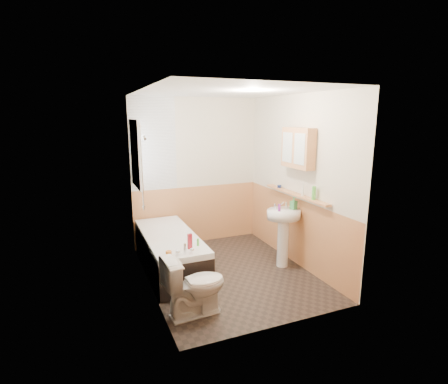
{
  "coord_description": "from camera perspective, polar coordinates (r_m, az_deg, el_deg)",
  "views": [
    {
      "loc": [
        -1.82,
        -4.26,
        2.18
      ],
      "look_at": [
        0.0,
        0.15,
        1.15
      ],
      "focal_mm": 28.0,
      "sensor_mm": 36.0,
      "label": 1
    }
  ],
  "objects": [
    {
      "name": "foam_can",
      "position": [
        4.83,
        14.47,
        -0.15
      ],
      "size": [
        0.07,
        0.07,
        0.18
      ],
      "primitive_type": "cylinder",
      "rotation": [
        0.0,
        0.0,
        0.38
      ],
      "color": "#59C647",
      "rests_on": "pine_shelf"
    },
    {
      "name": "shower_riser",
      "position": [
        4.93,
        -13.19,
        5.11
      ],
      "size": [
        0.11,
        0.08,
        1.21
      ],
      "color": "silver",
      "rests_on": "wall_left"
    },
    {
      "name": "wainscot_right",
      "position": [
        5.43,
        11.36,
        -6.1
      ],
      "size": [
        0.01,
        2.8,
        1.0
      ],
      "primitive_type": "cube",
      "color": "tan",
      "rests_on": "wall_right"
    },
    {
      "name": "toilet",
      "position": [
        4.03,
        -4.8,
        -14.96
      ],
      "size": [
        0.74,
        0.45,
        0.69
      ],
      "primitive_type": "imported",
      "rotation": [
        0.0,
        0.0,
        1.65
      ],
      "color": "white",
      "rests_on": "floor"
    },
    {
      "name": "tile_cladding_left",
      "position": [
        4.42,
        -12.38,
        -0.26
      ],
      "size": [
        0.01,
        2.8,
        2.5
      ],
      "primitive_type": "cube",
      "color": "white",
      "rests_on": "wall_left"
    },
    {
      "name": "green_bottle",
      "position": [
        5.03,
        12.77,
        0.64
      ],
      "size": [
        0.05,
        0.05,
        0.22
      ],
      "primitive_type": "cone",
      "rotation": [
        0.0,
        0.0,
        0.13
      ],
      "color": "silver",
      "rests_on": "pine_shelf"
    },
    {
      "name": "pine_shelf",
      "position": [
        5.2,
        11.53,
        -0.34
      ],
      "size": [
        0.1,
        1.5,
        0.03
      ],
      "primitive_type": "cube",
      "color": "tan",
      "rests_on": "wall_right"
    },
    {
      "name": "blue_gel",
      "position": [
        4.49,
        -5.6,
        -8.03
      ],
      "size": [
        0.06,
        0.04,
        0.2
      ],
      "primitive_type": "cube",
      "rotation": [
        0.0,
        0.0,
        0.13
      ],
      "color": "maroon",
      "rests_on": "bathtub"
    },
    {
      "name": "floor",
      "position": [
        5.12,
        0.66,
        -13.01
      ],
      "size": [
        2.8,
        2.8,
        0.0
      ],
      "primitive_type": "plane",
      "color": "black",
      "rests_on": "ground"
    },
    {
      "name": "window",
      "position": [
        5.29,
        -14.17,
        6.07
      ],
      "size": [
        0.03,
        0.79,
        0.99
      ],
      "color": "white",
      "rests_on": "wall_left"
    },
    {
      "name": "orange_bottle",
      "position": [
        4.6,
        -4.27,
        -8.17
      ],
      "size": [
        0.04,
        0.04,
        0.1
      ],
      "primitive_type": "cylinder",
      "rotation": [
        0.0,
        0.0,
        -0.39
      ],
      "color": "#59C647",
      "rests_on": "bathtub"
    },
    {
      "name": "wall_front",
      "position": [
        3.51,
        9.8,
        -3.4
      ],
      "size": [
        2.2,
        0.02,
        2.5
      ],
      "primitive_type": "cube",
      "color": "beige",
      "rests_on": "ground"
    },
    {
      "name": "tile_return_back",
      "position": [
        5.77,
        -11.53,
        7.67
      ],
      "size": [
        0.75,
        0.01,
        1.5
      ],
      "primitive_type": "cube",
      "color": "white",
      "rests_on": "wall_back"
    },
    {
      "name": "wall_left",
      "position": [
        4.42,
        -12.66,
        -0.28
      ],
      "size": [
        0.02,
        2.8,
        2.5
      ],
      "primitive_type": "cube",
      "color": "beige",
      "rests_on": "ground"
    },
    {
      "name": "soap_bottle",
      "position": [
        5.15,
        11.28,
        -2.33
      ],
      "size": [
        0.12,
        0.19,
        0.08
      ],
      "primitive_type": "imported",
      "rotation": [
        0.0,
        0.0,
        0.26
      ],
      "color": "#388447",
      "rests_on": "sink"
    },
    {
      "name": "bathtub",
      "position": [
        5.18,
        -8.81,
        -9.5
      ],
      "size": [
        0.7,
        1.8,
        0.67
      ],
      "color": "black",
      "rests_on": "floor"
    },
    {
      "name": "ceiling",
      "position": [
        4.64,
        0.74,
        16.13
      ],
      "size": [
        2.8,
        2.8,
        0.0
      ],
      "primitive_type": "plane",
      "rotation": [
        3.14,
        0.0,
        0.0
      ],
      "color": "white",
      "rests_on": "ground"
    },
    {
      "name": "medicine_cabinet",
      "position": [
        5.04,
        11.96,
        7.05
      ],
      "size": [
        0.16,
        0.62,
        0.56
      ],
      "color": "tan",
      "rests_on": "wall_right"
    },
    {
      "name": "wainscot_back",
      "position": [
        6.17,
        -4.41,
        -3.65
      ],
      "size": [
        2.2,
        0.01,
        1.0
      ],
      "primitive_type": "cube",
      "color": "tan",
      "rests_on": "wall_back"
    },
    {
      "name": "wall_back",
      "position": [
        6.03,
        -4.59,
        3.28
      ],
      "size": [
        2.2,
        0.02,
        2.5
      ],
      "primitive_type": "cube",
      "color": "beige",
      "rests_on": "ground"
    },
    {
      "name": "sink",
      "position": [
        5.19,
        9.68,
        -5.51
      ],
      "size": [
        0.51,
        0.41,
        0.98
      ],
      "rotation": [
        0.0,
        0.0,
        -0.22
      ],
      "color": "white",
      "rests_on": "floor"
    },
    {
      "name": "cream_jar",
      "position": [
        4.37,
        -9.02,
        -9.8
      ],
      "size": [
        0.1,
        0.1,
        0.05
      ],
      "primitive_type": "cylinder",
      "rotation": [
        0.0,
        0.0,
        0.35
      ],
      "color": "orange",
      "rests_on": "bathtub"
    },
    {
      "name": "black_jar",
      "position": [
        5.56,
        9.03,
        0.93
      ],
      "size": [
        0.07,
        0.07,
        0.04
      ],
      "primitive_type": "cylinder",
      "rotation": [
        0.0,
        0.0,
        -0.14
      ],
      "color": "navy",
      "rests_on": "pine_shelf"
    },
    {
      "name": "wainscot_front",
      "position": [
        3.8,
        9.2,
        -14.29
      ],
      "size": [
        2.2,
        0.01,
        1.0
      ],
      "primitive_type": "cube",
      "color": "tan",
      "rests_on": "wall_front"
    },
    {
      "name": "clear_bottle",
      "position": [
        5.01,
        9.01,
        -2.54
      ],
      "size": [
        0.05,
        0.05,
        0.1
      ],
      "primitive_type": "cylinder",
      "rotation": [
        0.0,
        0.0,
        0.41
      ],
      "color": "purple",
      "rests_on": "sink"
    },
    {
      "name": "wall_right",
      "position": [
        5.25,
        11.9,
        1.73
      ],
      "size": [
        0.02,
        2.8,
        2.5
      ],
      "primitive_type": "cube",
      "color": "beige",
      "rests_on": "ground"
    }
  ]
}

